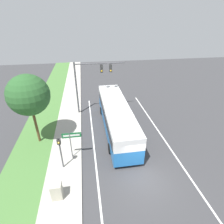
{
  "coord_description": "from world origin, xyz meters",
  "views": [
    {
      "loc": [
        -3.97,
        -8.84,
        11.14
      ],
      "look_at": [
        -1.24,
        8.09,
        1.65
      ],
      "focal_mm": 28.0,
      "sensor_mm": 36.0,
      "label": 1
    }
  ],
  "objects_px": {
    "pedestrian_signal": "(60,149)",
    "utility_cabinet": "(57,191)",
    "street_sign": "(71,140)",
    "bus": "(116,115)",
    "signal_gantry": "(90,78)"
  },
  "relations": [
    {
      "from": "utility_cabinet",
      "to": "bus",
      "type": "bearing_deg",
      "value": 54.56
    },
    {
      "from": "pedestrian_signal",
      "to": "street_sign",
      "type": "relative_size",
      "value": 1.1
    },
    {
      "from": "signal_gantry",
      "to": "pedestrian_signal",
      "type": "bearing_deg",
      "value": -107.8
    },
    {
      "from": "signal_gantry",
      "to": "street_sign",
      "type": "distance_m",
      "value": 8.89
    },
    {
      "from": "pedestrian_signal",
      "to": "street_sign",
      "type": "distance_m",
      "value": 1.39
    },
    {
      "from": "signal_gantry",
      "to": "utility_cabinet",
      "type": "bearing_deg",
      "value": -104.56
    },
    {
      "from": "bus",
      "to": "pedestrian_signal",
      "type": "height_order",
      "value": "bus"
    },
    {
      "from": "signal_gantry",
      "to": "utility_cabinet",
      "type": "height_order",
      "value": "signal_gantry"
    },
    {
      "from": "pedestrian_signal",
      "to": "utility_cabinet",
      "type": "bearing_deg",
      "value": -93.06
    },
    {
      "from": "signal_gantry",
      "to": "street_sign",
      "type": "xyz_separation_m",
      "value": [
        -2.2,
        -8.18,
        -2.68
      ]
    },
    {
      "from": "street_sign",
      "to": "bus",
      "type": "bearing_deg",
      "value": 39.8
    },
    {
      "from": "bus",
      "to": "pedestrian_signal",
      "type": "xyz_separation_m",
      "value": [
        -5.33,
        -4.92,
        0.27
      ]
    },
    {
      "from": "bus",
      "to": "signal_gantry",
      "type": "distance_m",
      "value": 5.76
    },
    {
      "from": "street_sign",
      "to": "utility_cabinet",
      "type": "bearing_deg",
      "value": -103.53
    },
    {
      "from": "street_sign",
      "to": "pedestrian_signal",
      "type": "bearing_deg",
      "value": -124.8
    }
  ]
}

